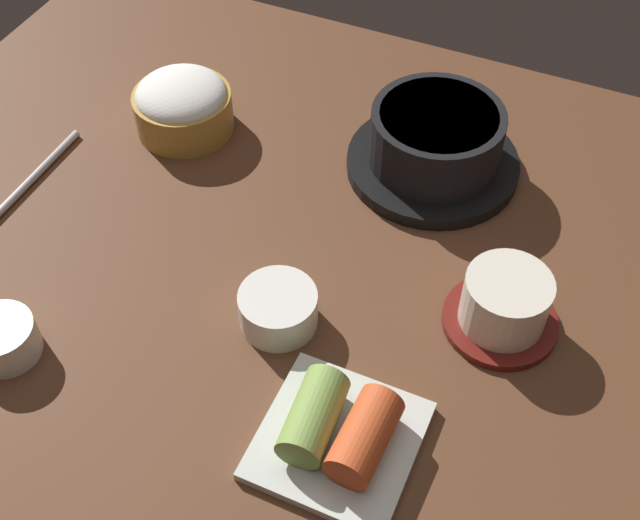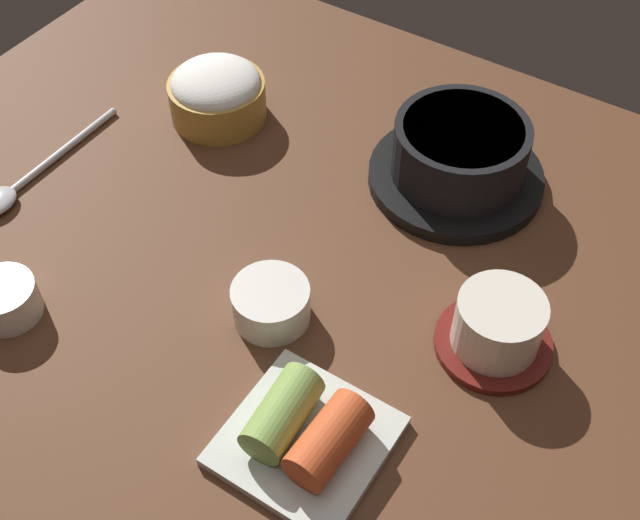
% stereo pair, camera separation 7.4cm
% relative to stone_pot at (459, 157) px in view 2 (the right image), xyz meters
% --- Properties ---
extents(dining_table, '(1.00, 0.76, 0.02)m').
position_rel_stone_pot_xyz_m(dining_table, '(-0.07, -0.17, -0.05)').
color(dining_table, '#56331E').
rests_on(dining_table, ground).
extents(stone_pot, '(0.18, 0.18, 0.07)m').
position_rel_stone_pot_xyz_m(stone_pot, '(0.00, 0.00, 0.00)').
color(stone_pot, black).
rests_on(stone_pot, dining_table).
extents(rice_bowl, '(0.11, 0.11, 0.06)m').
position_rel_stone_pot_xyz_m(rice_bowl, '(-0.27, -0.05, -0.00)').
color(rice_bowl, '#B78C38').
rests_on(rice_bowl, dining_table).
extents(tea_cup_with_saucer, '(0.10, 0.10, 0.06)m').
position_rel_stone_pot_xyz_m(tea_cup_with_saucer, '(0.12, -0.17, -0.01)').
color(tea_cup_with_saucer, maroon).
rests_on(tea_cup_with_saucer, dining_table).
extents(banchan_cup_center, '(0.07, 0.07, 0.04)m').
position_rel_stone_pot_xyz_m(banchan_cup_center, '(-0.06, -0.25, -0.02)').
color(banchan_cup_center, white).
rests_on(banchan_cup_center, dining_table).
extents(kimchi_plate, '(0.12, 0.12, 0.05)m').
position_rel_stone_pot_xyz_m(kimchi_plate, '(0.04, -0.34, -0.02)').
color(kimchi_plate, silver).
rests_on(kimchi_plate, dining_table).
extents(side_bowl_near, '(0.06, 0.06, 0.03)m').
position_rel_stone_pot_xyz_m(side_bowl_near, '(-0.26, -0.37, -0.02)').
color(side_bowl_near, white).
rests_on(side_bowl_near, dining_table).
extents(spoon, '(0.04, 0.20, 0.01)m').
position_rel_stone_pot_xyz_m(spoon, '(-0.37, -0.25, -0.03)').
color(spoon, '#B7B7BC').
rests_on(spoon, dining_table).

